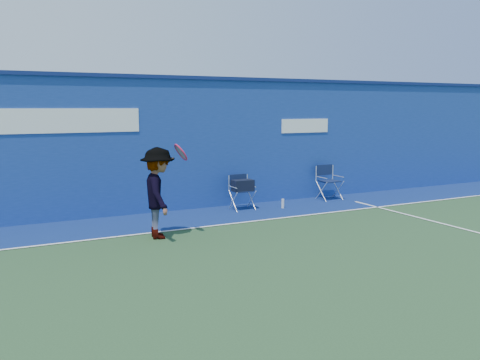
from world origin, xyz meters
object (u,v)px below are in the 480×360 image
directors_chair_right (329,189)px  directors_chair_left (242,195)px  water_bottle (283,204)px  tennis_player (159,193)px

directors_chair_right → directors_chair_left: bearing=-176.9°
water_bottle → tennis_player: bearing=-159.3°
water_bottle → directors_chair_left: bearing=161.4°
water_bottle → tennis_player: tennis_player is taller
directors_chair_right → water_bottle: 1.74m
water_bottle → directors_chair_right: bearing=15.1°
directors_chair_left → directors_chair_right: size_ratio=0.91×
directors_chair_left → tennis_player: (-2.52, -1.61, 0.49)m
directors_chair_left → tennis_player: bearing=-147.5°
directors_chair_left → directors_chair_right: (2.60, 0.14, -0.06)m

